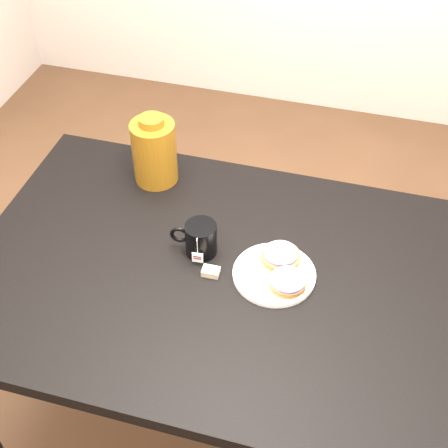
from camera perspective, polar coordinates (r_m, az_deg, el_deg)
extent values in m
plane|color=brown|center=(2.26, 0.53, -17.25)|extent=(4.00, 4.00, 0.00)
cube|color=black|center=(1.65, 0.69, -5.01)|extent=(1.40, 0.90, 0.04)
cylinder|color=black|center=(2.35, -12.10, -0.82)|extent=(0.06, 0.06, 0.71)
cylinder|color=black|center=(2.20, 19.82, -7.08)|extent=(0.06, 0.06, 0.71)
cylinder|color=white|center=(1.63, 4.61, -4.60)|extent=(0.22, 0.22, 0.01)
torus|color=white|center=(1.63, 4.62, -4.47)|extent=(0.21, 0.21, 0.01)
cylinder|color=brown|center=(1.66, 5.19, -3.01)|extent=(0.11, 0.11, 0.02)
cylinder|color=gray|center=(1.65, 5.22, -2.69)|extent=(0.10, 0.10, 0.01)
cylinder|color=brown|center=(1.60, 5.84, -5.41)|extent=(0.13, 0.13, 0.02)
cylinder|color=gray|center=(1.59, 5.87, -5.10)|extent=(0.13, 0.13, 0.01)
cylinder|color=black|center=(1.66, -2.11, -1.36)|extent=(0.09, 0.09, 0.10)
cylinder|color=black|center=(1.63, -2.15, -0.39)|extent=(0.07, 0.07, 0.00)
torus|color=black|center=(1.67, -4.10, -0.99)|extent=(0.05, 0.02, 0.05)
cylinder|color=beige|center=(1.61, -2.47, -2.00)|extent=(0.00, 0.00, 0.05)
cube|color=white|center=(1.64, -2.42, -3.04)|extent=(0.03, 0.00, 0.03)
cube|color=#C6B793|center=(1.63, -1.22, -4.38)|extent=(0.05, 0.03, 0.02)
cylinder|color=#58330B|center=(1.87, -6.38, 6.53)|extent=(0.17, 0.17, 0.20)
cylinder|color=#58330B|center=(1.80, -6.65, 9.32)|extent=(0.07, 0.07, 0.02)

